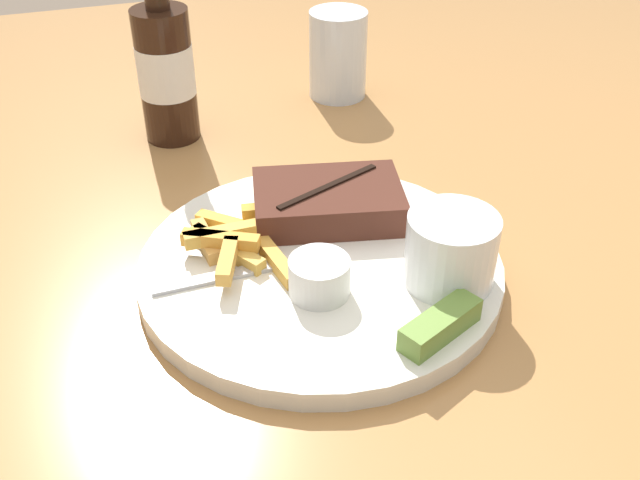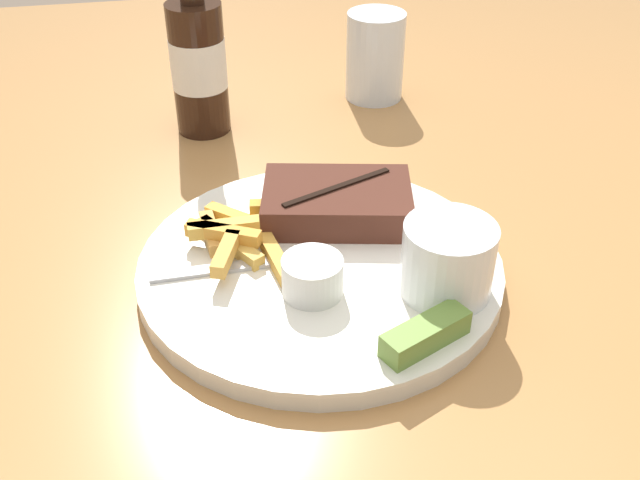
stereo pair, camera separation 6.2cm
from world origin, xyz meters
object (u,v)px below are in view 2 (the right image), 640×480
object	(u,v)px
steak_portion	(337,202)
drinking_glass	(375,56)
coleslaw_cup	(448,256)
fork_utensil	(224,270)
dipping_sauce_cup	(312,275)
dinner_plate	(320,268)
beer_bottle	(198,60)
pickle_spear	(425,334)

from	to	relation	value
steak_portion	drinking_glass	distance (m)	0.31
coleslaw_cup	fork_utensil	distance (m)	0.18
dipping_sauce_cup	drinking_glass	xyz separation A→B (m)	(0.15, 0.39, 0.02)
dinner_plate	beer_bottle	bearing A→B (deg)	104.92
dipping_sauce_cup	steak_portion	bearing A→B (deg)	68.12
pickle_spear	beer_bottle	size ratio (longest dim) A/B	0.32
pickle_spear	fork_utensil	world-z (taller)	pickle_spear
steak_portion	dipping_sauce_cup	distance (m)	0.11
dipping_sauce_cup	dinner_plate	bearing A→B (deg)	71.40
dipping_sauce_cup	coleslaw_cup	bearing A→B (deg)	-9.16
coleslaw_cup	dipping_sauce_cup	size ratio (longest dim) A/B	1.49
dinner_plate	dipping_sauce_cup	xyz separation A→B (m)	(-0.01, -0.04, 0.03)
steak_portion	fork_utensil	bearing A→B (deg)	-149.33
dipping_sauce_cup	pickle_spear	distance (m)	0.10
steak_portion	coleslaw_cup	bearing A→B (deg)	-62.64
steak_portion	dinner_plate	bearing A→B (deg)	-114.00
beer_bottle	steak_portion	bearing A→B (deg)	-65.57
beer_bottle	dinner_plate	bearing A→B (deg)	-75.08
dipping_sauce_cup	beer_bottle	bearing A→B (deg)	100.88
dinner_plate	pickle_spear	world-z (taller)	pickle_spear
fork_utensil	drinking_glass	xyz separation A→B (m)	(0.22, 0.35, 0.03)
dinner_plate	beer_bottle	world-z (taller)	beer_bottle
beer_bottle	drinking_glass	xyz separation A→B (m)	(0.22, 0.05, -0.03)
fork_utensil	coleslaw_cup	bearing A→B (deg)	-19.86
fork_utensil	drinking_glass	size ratio (longest dim) A/B	1.26
dinner_plate	dipping_sauce_cup	bearing A→B (deg)	-108.60
drinking_glass	coleslaw_cup	bearing A→B (deg)	-96.31
coleslaw_cup	drinking_glass	xyz separation A→B (m)	(0.05, 0.41, 0.00)
pickle_spear	drinking_glass	distance (m)	0.47
coleslaw_cup	steak_portion	bearing A→B (deg)	117.36
beer_bottle	drinking_glass	world-z (taller)	beer_bottle
dinner_plate	fork_utensil	xyz separation A→B (m)	(-0.08, -0.00, 0.01)
fork_utensil	beer_bottle	xyz separation A→B (m)	(0.00, 0.30, 0.06)
drinking_glass	fork_utensil	bearing A→B (deg)	-121.76
steak_portion	drinking_glass	bearing A→B (deg)	69.36
coleslaw_cup	pickle_spear	bearing A→B (deg)	-120.80
coleslaw_cup	fork_utensil	xyz separation A→B (m)	(-0.17, 0.06, -0.03)
drinking_glass	pickle_spear	bearing A→B (deg)	-99.73
steak_portion	coleslaw_cup	xyz separation A→B (m)	(0.06, -0.12, 0.02)
dipping_sauce_cup	pickle_spear	bearing A→B (deg)	-47.06
steak_portion	drinking_glass	size ratio (longest dim) A/B	1.40
dipping_sauce_cup	drinking_glass	bearing A→B (deg)	69.03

